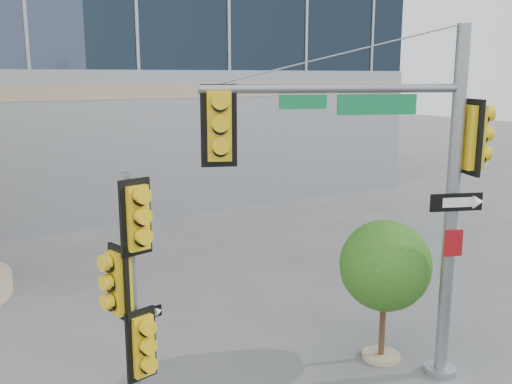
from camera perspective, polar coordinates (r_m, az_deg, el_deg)
main_signal_pole at (r=10.59m, az=13.50°, el=2.29°), size 4.93×2.34×6.70m
secondary_signal_pole at (r=8.70m, az=-12.25°, el=-10.19°), size 0.81×0.59×4.45m
street_tree at (r=11.98m, az=12.86°, el=-7.48°), size 1.90×1.85×2.96m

